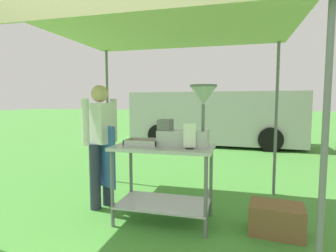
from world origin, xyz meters
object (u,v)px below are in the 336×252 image
(stall_canopy, at_px, (166,28))
(donut_tray, at_px, (143,143))
(donut_fryer, at_px, (189,122))
(supply_crate, at_px, (276,219))
(menu_sign, at_px, (190,138))
(donut_cart, at_px, (164,168))
(vendor, at_px, (101,140))
(van_silver, at_px, (216,117))

(stall_canopy, bearing_deg, donut_tray, -149.53)
(donut_fryer, bearing_deg, supply_crate, -0.48)
(menu_sign, bearing_deg, donut_cart, 155.55)
(donut_fryer, xyz_separation_m, vendor, (-1.20, 0.19, -0.26))
(van_silver, bearing_deg, donut_fryer, -88.51)
(menu_sign, relative_size, van_silver, 0.05)
(donut_cart, height_order, van_silver, van_silver)
(stall_canopy, bearing_deg, menu_sign, -37.03)
(supply_crate, bearing_deg, donut_cart, -179.34)
(vendor, relative_size, supply_crate, 2.76)
(donut_tray, distance_m, donut_fryer, 0.58)
(donut_cart, relative_size, donut_fryer, 1.66)
(donut_tray, distance_m, supply_crate, 1.66)
(donut_fryer, distance_m, supply_crate, 1.38)
(vendor, bearing_deg, supply_crate, -5.40)
(donut_tray, xyz_separation_m, van_silver, (0.37, 6.05, -0.04))
(donut_tray, bearing_deg, van_silver, 86.53)
(donut_tray, bearing_deg, supply_crate, 2.16)
(donut_tray, relative_size, van_silver, 0.07)
(vendor, bearing_deg, donut_fryer, -9.24)
(donut_cart, height_order, vendor, vendor)
(stall_canopy, relative_size, vendor, 1.82)
(donut_fryer, bearing_deg, donut_tray, -173.09)
(menu_sign, xyz_separation_m, supply_crate, (0.91, 0.16, -0.86))
(donut_cart, distance_m, donut_tray, 0.37)
(donut_cart, distance_m, vendor, 0.97)
(donut_fryer, distance_m, menu_sign, 0.23)
(menu_sign, relative_size, supply_crate, 0.47)
(menu_sign, distance_m, supply_crate, 1.26)
(van_silver, bearing_deg, stall_canopy, -91.27)
(stall_canopy, height_order, donut_fryer, stall_canopy)
(donut_tray, height_order, vendor, vendor)
(stall_canopy, relative_size, donut_tray, 7.51)
(donut_cart, bearing_deg, van_silver, 88.75)
(donut_tray, relative_size, supply_crate, 0.67)
(stall_canopy, xyz_separation_m, vendor, (-0.91, 0.12, -1.33))
(donut_tray, xyz_separation_m, donut_fryer, (0.52, 0.06, 0.25))
(donut_fryer, relative_size, supply_crate, 1.17)
(stall_canopy, relative_size, donut_cart, 2.58)
(donut_cart, distance_m, van_silver, 6.02)
(stall_canopy, relative_size, van_silver, 0.54)
(donut_tray, height_order, donut_fryer, donut_fryer)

